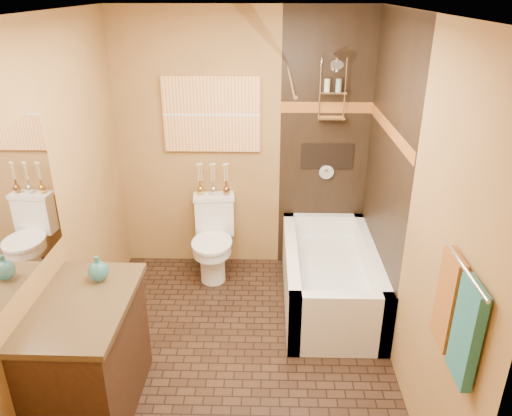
{
  "coord_description": "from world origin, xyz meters",
  "views": [
    {
      "loc": [
        0.23,
        -3.06,
        2.65
      ],
      "look_at": [
        0.15,
        0.4,
        1.09
      ],
      "focal_mm": 35.0,
      "sensor_mm": 36.0,
      "label": 1
    }
  ],
  "objects_px": {
    "toilet": "(213,238)",
    "sunset_painting": "(212,114)",
    "vanity": "(89,356)",
    "bathtub": "(330,281)"
  },
  "relations": [
    {
      "from": "toilet",
      "to": "sunset_painting",
      "type": "bearing_deg",
      "value": 84.18
    },
    {
      "from": "vanity",
      "to": "toilet",
      "type": "bearing_deg",
      "value": 70.48
    },
    {
      "from": "bathtub",
      "to": "toilet",
      "type": "height_order",
      "value": "toilet"
    },
    {
      "from": "sunset_painting",
      "to": "vanity",
      "type": "xyz_separation_m",
      "value": [
        -0.64,
        -2.0,
        -1.12
      ]
    },
    {
      "from": "bathtub",
      "to": "sunset_painting",
      "type": "bearing_deg",
      "value": 146.31
    },
    {
      "from": "bathtub",
      "to": "toilet",
      "type": "relative_size",
      "value": 1.92
    },
    {
      "from": "sunset_painting",
      "to": "toilet",
      "type": "height_order",
      "value": "sunset_painting"
    },
    {
      "from": "sunset_painting",
      "to": "toilet",
      "type": "relative_size",
      "value": 1.15
    },
    {
      "from": "sunset_painting",
      "to": "vanity",
      "type": "relative_size",
      "value": 0.92
    },
    {
      "from": "bathtub",
      "to": "vanity",
      "type": "height_order",
      "value": "vanity"
    }
  ]
}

